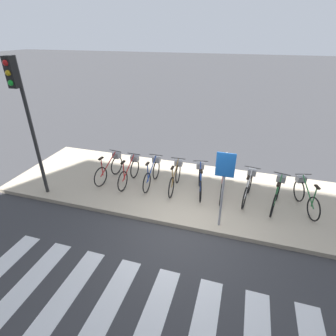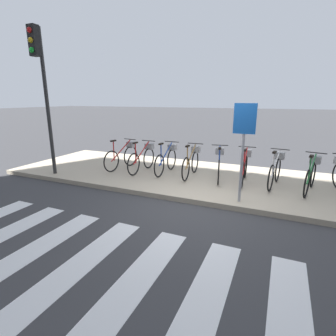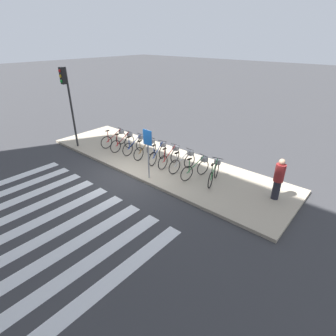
{
  "view_description": "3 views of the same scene",
  "coord_description": "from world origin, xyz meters",
  "px_view_note": "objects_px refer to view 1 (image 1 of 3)",
  "views": [
    {
      "loc": [
        1.1,
        -5.19,
        4.6
      ],
      "look_at": [
        -0.9,
        1.41,
        0.97
      ],
      "focal_mm": 28.0,
      "sensor_mm": 36.0,
      "label": 1
    },
    {
      "loc": [
        1.53,
        -5.14,
        2.26
      ],
      "look_at": [
        -1.03,
        0.7,
        0.57
      ],
      "focal_mm": 28.0,
      "sensor_mm": 36.0,
      "label": 2
    },
    {
      "loc": [
        7.56,
        -6.39,
        5.34
      ],
      "look_at": [
        1.4,
        0.81,
        0.56
      ],
      "focal_mm": 28.0,
      "sensor_mm": 36.0,
      "label": 3
    }
  ],
  "objects_px": {
    "parked_bicycle_5": "(222,182)",
    "parked_bicycle_6": "(248,186)",
    "parked_bicycle_1": "(130,171)",
    "parked_bicycle_8": "(305,194)",
    "parked_bicycle_4": "(200,179)",
    "sign_post": "(224,178)",
    "parked_bicycle_2": "(153,172)",
    "parked_bicycle_3": "(176,176)",
    "traffic_light": "(22,102)",
    "parked_bicycle_7": "(277,193)",
    "parked_bicycle_0": "(110,167)"
  },
  "relations": [
    {
      "from": "parked_bicycle_5",
      "to": "parked_bicycle_6",
      "type": "xyz_separation_m",
      "value": [
        0.76,
        -0.01,
        0.0
      ]
    },
    {
      "from": "parked_bicycle_1",
      "to": "parked_bicycle_8",
      "type": "xyz_separation_m",
      "value": [
        5.26,
        0.13,
        0.0
      ]
    },
    {
      "from": "parked_bicycle_4",
      "to": "sign_post",
      "type": "xyz_separation_m",
      "value": [
        0.79,
        -1.48,
        0.98
      ]
    },
    {
      "from": "parked_bicycle_2",
      "to": "parked_bicycle_3",
      "type": "xyz_separation_m",
      "value": [
        0.78,
        -0.03,
        0.0
      ]
    },
    {
      "from": "parked_bicycle_6",
      "to": "traffic_light",
      "type": "height_order",
      "value": "traffic_light"
    },
    {
      "from": "parked_bicycle_6",
      "to": "parked_bicycle_8",
      "type": "distance_m",
      "value": 1.53
    },
    {
      "from": "parked_bicycle_4",
      "to": "parked_bicycle_2",
      "type": "bearing_deg",
      "value": 179.64
    },
    {
      "from": "parked_bicycle_6",
      "to": "traffic_light",
      "type": "relative_size",
      "value": 0.39
    },
    {
      "from": "parked_bicycle_3",
      "to": "parked_bicycle_8",
      "type": "distance_m",
      "value": 3.74
    },
    {
      "from": "parked_bicycle_2",
      "to": "sign_post",
      "type": "bearing_deg",
      "value": -32.34
    },
    {
      "from": "parked_bicycle_8",
      "to": "traffic_light",
      "type": "xyz_separation_m",
      "value": [
        -7.52,
        -1.53,
        2.4
      ]
    },
    {
      "from": "parked_bicycle_1",
      "to": "parked_bicycle_2",
      "type": "bearing_deg",
      "value": 9.73
    },
    {
      "from": "parked_bicycle_1",
      "to": "sign_post",
      "type": "xyz_separation_m",
      "value": [
        3.08,
        -1.36,
        0.98
      ]
    },
    {
      "from": "parked_bicycle_7",
      "to": "parked_bicycle_0",
      "type": "bearing_deg",
      "value": 179.35
    },
    {
      "from": "parked_bicycle_1",
      "to": "parked_bicycle_4",
      "type": "distance_m",
      "value": 2.3
    },
    {
      "from": "traffic_light",
      "to": "sign_post",
      "type": "bearing_deg",
      "value": 0.48
    },
    {
      "from": "parked_bicycle_3",
      "to": "parked_bicycle_5",
      "type": "distance_m",
      "value": 1.46
    },
    {
      "from": "parked_bicycle_5",
      "to": "traffic_light",
      "type": "distance_m",
      "value": 5.96
    },
    {
      "from": "parked_bicycle_2",
      "to": "parked_bicycle_4",
      "type": "xyz_separation_m",
      "value": [
        1.56,
        -0.01,
        0.0
      ]
    },
    {
      "from": "parked_bicycle_4",
      "to": "parked_bicycle_5",
      "type": "height_order",
      "value": "same"
    },
    {
      "from": "parked_bicycle_7",
      "to": "sign_post",
      "type": "height_order",
      "value": "sign_post"
    },
    {
      "from": "parked_bicycle_3",
      "to": "parked_bicycle_4",
      "type": "distance_m",
      "value": 0.78
    },
    {
      "from": "parked_bicycle_1",
      "to": "parked_bicycle_3",
      "type": "distance_m",
      "value": 1.52
    },
    {
      "from": "parked_bicycle_3",
      "to": "parked_bicycle_8",
      "type": "bearing_deg",
      "value": 0.59
    },
    {
      "from": "parked_bicycle_7",
      "to": "traffic_light",
      "type": "bearing_deg",
      "value": -168.44
    },
    {
      "from": "parked_bicycle_8",
      "to": "sign_post",
      "type": "bearing_deg",
      "value": -145.61
    },
    {
      "from": "parked_bicycle_3",
      "to": "parked_bicycle_7",
      "type": "height_order",
      "value": "same"
    },
    {
      "from": "parked_bicycle_0",
      "to": "parked_bicycle_2",
      "type": "relative_size",
      "value": 0.99
    },
    {
      "from": "parked_bicycle_0",
      "to": "parked_bicycle_6",
      "type": "xyz_separation_m",
      "value": [
        4.47,
        0.09,
        0.0
      ]
    },
    {
      "from": "parked_bicycle_3",
      "to": "parked_bicycle_6",
      "type": "bearing_deg",
      "value": 1.08
    },
    {
      "from": "parked_bicycle_2",
      "to": "parked_bicycle_3",
      "type": "relative_size",
      "value": 1.0
    },
    {
      "from": "parked_bicycle_0",
      "to": "parked_bicycle_3",
      "type": "bearing_deg",
      "value": 1.24
    },
    {
      "from": "parked_bicycle_7",
      "to": "traffic_light",
      "type": "height_order",
      "value": "traffic_light"
    },
    {
      "from": "parked_bicycle_5",
      "to": "parked_bicycle_8",
      "type": "relative_size",
      "value": 1.03
    },
    {
      "from": "parked_bicycle_3",
      "to": "parked_bicycle_7",
      "type": "bearing_deg",
      "value": -2.08
    },
    {
      "from": "parked_bicycle_2",
      "to": "parked_bicycle_5",
      "type": "height_order",
      "value": "same"
    },
    {
      "from": "parked_bicycle_1",
      "to": "traffic_light",
      "type": "height_order",
      "value": "traffic_light"
    },
    {
      "from": "parked_bicycle_4",
      "to": "parked_bicycle_6",
      "type": "distance_m",
      "value": 1.44
    },
    {
      "from": "parked_bicycle_0",
      "to": "parked_bicycle_3",
      "type": "height_order",
      "value": "same"
    },
    {
      "from": "parked_bicycle_1",
      "to": "parked_bicycle_8",
      "type": "distance_m",
      "value": 5.26
    },
    {
      "from": "parked_bicycle_2",
      "to": "traffic_light",
      "type": "distance_m",
      "value": 4.13
    },
    {
      "from": "parked_bicycle_4",
      "to": "traffic_light",
      "type": "distance_m",
      "value": 5.37
    },
    {
      "from": "parked_bicycle_3",
      "to": "sign_post",
      "type": "bearing_deg",
      "value": -42.81
    },
    {
      "from": "parked_bicycle_3",
      "to": "parked_bicycle_8",
      "type": "relative_size",
      "value": 1.03
    },
    {
      "from": "parked_bicycle_1",
      "to": "sign_post",
      "type": "bearing_deg",
      "value": -23.79
    },
    {
      "from": "parked_bicycle_0",
      "to": "parked_bicycle_2",
      "type": "height_order",
      "value": "same"
    },
    {
      "from": "parked_bicycle_1",
      "to": "parked_bicycle_6",
      "type": "height_order",
      "value": "same"
    },
    {
      "from": "sign_post",
      "to": "parked_bicycle_1",
      "type": "bearing_deg",
      "value": 156.21
    },
    {
      "from": "parked_bicycle_6",
      "to": "parked_bicycle_8",
      "type": "relative_size",
      "value": 1.03
    },
    {
      "from": "parked_bicycle_0",
      "to": "parked_bicycle_8",
      "type": "bearing_deg",
      "value": 0.83
    }
  ]
}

